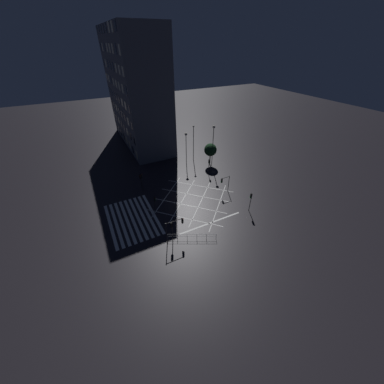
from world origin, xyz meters
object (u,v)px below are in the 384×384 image
(traffic_light_nw_main, at_px, (209,164))
(street_lamp_west, at_px, (186,140))
(traffic_light_se_cross, at_px, (175,225))
(street_lamp_east, at_px, (193,138))
(street_tree_near, at_px, (210,150))
(traffic_light_median_south, at_px, (155,201))
(street_lamp_far, at_px, (213,136))
(traffic_light_ne_cross, at_px, (251,199))
(traffic_light_median_north, at_px, (225,181))
(traffic_light_sw_main, at_px, (141,179))
(traffic_light_se_main, at_px, (172,228))
(traffic_light_sw_cross, at_px, (142,179))

(traffic_light_nw_main, height_order, street_lamp_west, street_lamp_west)
(traffic_light_se_cross, height_order, street_lamp_east, street_lamp_east)
(traffic_light_se_cross, xyz_separation_m, street_lamp_west, (-21.54, 12.10, 3.15))
(traffic_light_nw_main, height_order, street_tree_near, street_tree_near)
(traffic_light_median_south, bearing_deg, street_lamp_far, 30.04)
(traffic_light_ne_cross, bearing_deg, traffic_light_median_north, -83.23)
(traffic_light_sw_main, bearing_deg, street_lamp_west, 115.78)
(traffic_light_se_main, bearing_deg, traffic_light_median_north, -63.21)
(traffic_light_se_main, xyz_separation_m, street_lamp_far, (-17.85, 17.76, 4.73))
(traffic_light_ne_cross, bearing_deg, street_tree_near, -99.11)
(traffic_light_sw_main, xyz_separation_m, street_lamp_far, (-2.61, 18.02, 4.78))
(traffic_light_median_south, distance_m, street_lamp_west, 19.23)
(traffic_light_median_north, xyz_separation_m, traffic_light_ne_cross, (6.73, 0.80, 0.11))
(traffic_light_sw_main, distance_m, street_tree_near, 18.35)
(traffic_light_ne_cross, bearing_deg, traffic_light_se_cross, 1.41)
(traffic_light_se_main, bearing_deg, traffic_light_se_cross, -92.59)
(traffic_light_sw_main, bearing_deg, traffic_light_nw_main, 87.90)
(traffic_light_se_cross, relative_size, street_lamp_west, 0.51)
(traffic_light_nw_main, bearing_deg, traffic_light_sw_main, -92.10)
(traffic_light_se_cross, bearing_deg, traffic_light_nw_main, 45.56)
(traffic_light_sw_main, bearing_deg, traffic_light_sw_cross, 4.24)
(traffic_light_sw_cross, bearing_deg, street_tree_near, 13.13)
(traffic_light_nw_main, xyz_separation_m, street_lamp_far, (-3.17, 2.73, 4.77))
(street_lamp_far, bearing_deg, traffic_light_ne_cross, -9.65)
(traffic_light_se_cross, distance_m, street_lamp_west, 24.90)
(traffic_light_nw_main, bearing_deg, traffic_light_median_north, -7.85)
(street_lamp_far, bearing_deg, traffic_light_median_north, -19.30)
(traffic_light_se_main, bearing_deg, street_lamp_east, -33.89)
(traffic_light_sw_cross, relative_size, traffic_light_ne_cross, 1.11)
(traffic_light_median_south, bearing_deg, traffic_light_sw_cross, 91.61)
(traffic_light_median_south, xyz_separation_m, street_lamp_east, (-15.15, 15.28, 3.36))
(traffic_light_nw_main, height_order, traffic_light_ne_cross, traffic_light_ne_cross)
(traffic_light_se_main, distance_m, traffic_light_median_north, 15.66)
(traffic_light_se_cross, bearing_deg, traffic_light_se_main, 177.41)
(traffic_light_se_main, distance_m, street_lamp_far, 25.62)
(traffic_light_nw_main, distance_m, street_lamp_west, 8.01)
(traffic_light_sw_main, height_order, traffic_light_ne_cross, traffic_light_ne_cross)
(traffic_light_nw_main, xyz_separation_m, street_tree_near, (-4.02, 2.69, 1.10))
(traffic_light_se_main, bearing_deg, traffic_light_sw_cross, 0.84)
(street_lamp_west, bearing_deg, traffic_light_sw_main, -64.22)
(street_lamp_far, xyz_separation_m, street_tree_near, (-0.85, -0.03, -3.67))
(street_lamp_east, height_order, street_tree_near, street_lamp_east)
(traffic_light_se_cross, distance_m, street_lamp_far, 25.17)
(traffic_light_se_cross, distance_m, traffic_light_median_south, 7.65)
(traffic_light_se_cross, distance_m, street_tree_near, 25.39)
(traffic_light_sw_main, bearing_deg, street_tree_near, 100.88)
(traffic_light_nw_main, relative_size, street_lamp_west, 0.47)
(traffic_light_se_main, bearing_deg, street_lamp_far, -44.85)
(traffic_light_se_main, height_order, street_lamp_east, street_lamp_east)
(traffic_light_se_cross, height_order, street_lamp_west, street_lamp_west)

